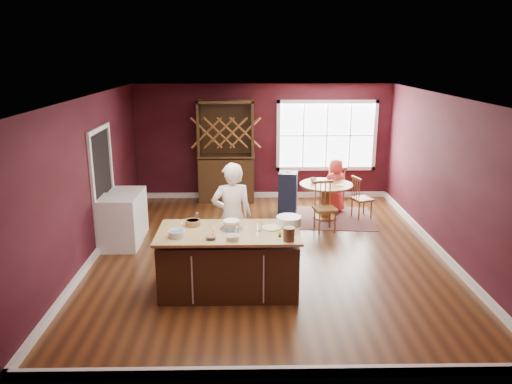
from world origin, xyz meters
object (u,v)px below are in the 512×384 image
at_px(dining_table, 326,194).
at_px(dryer, 128,213).
at_px(kitchen_island, 229,262).
at_px(toddler, 289,177).
at_px(high_chair, 288,192).
at_px(chair_east, 362,197).
at_px(chair_north, 334,187).
at_px(washer, 120,223).
at_px(chair_south, 325,207).
at_px(seated_woman, 335,185).
at_px(layer_cake, 232,225).
at_px(hutch, 226,152).
at_px(baker, 232,217).

distance_m(dining_table, dryer, 4.02).
height_order(kitchen_island, toddler, toddler).
distance_m(dining_table, high_chair, 0.85).
distance_m(chair_east, chair_north, 0.85).
relative_size(chair_east, washer, 0.97).
relative_size(chair_south, dryer, 1.09).
relative_size(chair_north, seated_woman, 0.82).
distance_m(dining_table, seated_woman, 0.54).
height_order(layer_cake, washer, layer_cake).
xyz_separation_m(chair_south, hutch, (-1.99, 2.12, 0.68)).
relative_size(toddler, dryer, 0.29).
bearing_deg(layer_cake, toddler, 72.39).
relative_size(seated_woman, toddler, 4.53).
bearing_deg(high_chair, washer, -138.51).
bearing_deg(kitchen_island, baker, 87.86).
xyz_separation_m(baker, dryer, (-2.02, 1.57, -0.43)).
xyz_separation_m(dining_table, chair_south, (-0.13, -0.77, -0.04)).
distance_m(toddler, dryer, 3.43).
xyz_separation_m(kitchen_island, high_chair, (1.15, 3.62, 0.04)).
bearing_deg(baker, seated_woman, -133.44).
distance_m(kitchen_island, toddler, 3.81).
height_order(kitchen_island, baker, baker).
relative_size(chair_south, high_chair, 1.03).
height_order(chair_south, chair_north, chair_south).
relative_size(kitchen_island, washer, 2.17).
height_order(dining_table, dryer, dryer).
relative_size(chair_north, washer, 1.02).
relative_size(dining_table, seated_woman, 0.94).
bearing_deg(chair_east, layer_cake, 122.04).
bearing_deg(hutch, kitchen_island, -87.39).
relative_size(baker, dryer, 1.95).
bearing_deg(dryer, seated_woman, 18.68).
xyz_separation_m(kitchen_island, dryer, (-2.00, 2.32, 0.01)).
bearing_deg(washer, toddler, 31.48).
bearing_deg(dining_table, hutch, 147.48).
bearing_deg(kitchen_island, layer_cake, 60.33).
xyz_separation_m(baker, chair_south, (1.76, 1.75, -0.39)).
bearing_deg(seated_woman, baker, 35.75).
bearing_deg(seated_woman, chair_north, -114.64).
distance_m(chair_south, chair_north, 1.55).
relative_size(chair_south, toddler, 3.79).
bearing_deg(chair_north, dryer, -5.75).
bearing_deg(chair_north, seated_woman, 56.34).
bearing_deg(kitchen_island, washer, 139.97).
distance_m(layer_cake, washer, 2.64).
bearing_deg(baker, dryer, -45.41).
height_order(baker, chair_north, baker).
bearing_deg(toddler, chair_north, 19.75).
height_order(kitchen_island, chair_south, chair_south).
xyz_separation_m(layer_cake, chair_east, (2.65, 3.22, -0.53)).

